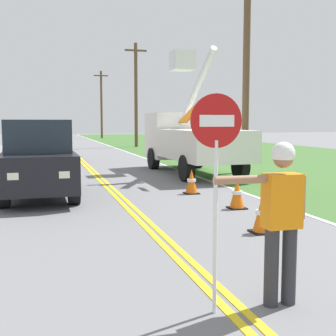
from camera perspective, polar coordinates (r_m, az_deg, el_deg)
grass_verge_right at (r=23.80m, az=18.90°, el=0.72°), size 16.00×110.00×0.01m
centerline_yellow_left at (r=19.65m, az=-10.36°, el=-0.10°), size 0.11×110.00×0.01m
centerline_yellow_right at (r=19.67m, az=-9.84°, el=-0.08°), size 0.11×110.00×0.01m
edge_line_right at (r=20.34m, az=0.04°, el=0.20°), size 0.12×110.00×0.01m
edge_line_left at (r=19.63m, az=-20.61°, el=-0.39°), size 0.12×110.00×0.01m
flagger_worker at (r=5.01m, az=14.40°, el=-5.65°), size 1.09×0.25×1.83m
stop_sign_paddle at (r=4.58m, az=6.23°, el=1.81°), size 0.56×0.04×2.33m
utility_bucket_truck at (r=17.88m, az=2.76°, el=3.88°), size 2.67×6.86×4.99m
oncoming_suv_nearest at (r=12.50m, az=-16.41°, el=1.22°), size 1.95×4.62×2.10m
oncoming_sedan_second at (r=22.91m, az=-15.34°, el=2.71°), size 2.02×4.16×1.70m
utility_pole_near at (r=18.23m, az=10.10°, el=12.79°), size 1.80×0.28×8.12m
utility_pole_mid at (r=36.88m, az=-4.17°, el=9.63°), size 1.80×0.28×8.48m
utility_pole_far at (r=57.33m, az=-8.61°, el=8.27°), size 1.80×0.28×8.52m
traffic_cone_lead at (r=8.35m, az=12.09°, el=-5.94°), size 0.40×0.40×0.70m
traffic_cone_mid at (r=10.55m, az=8.93°, el=-3.41°), size 0.40×0.40×0.70m
traffic_cone_tail at (r=12.61m, az=3.06°, el=-1.82°), size 0.40×0.40×0.70m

